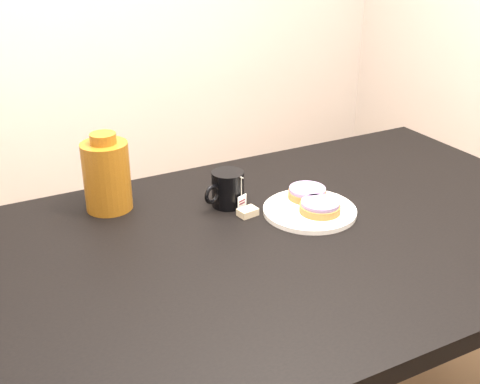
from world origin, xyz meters
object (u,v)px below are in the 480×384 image
(teabag_pouch, at_px, (248,212))
(bagel_package, at_px, (107,175))
(bagel_front, at_px, (320,207))
(bagel_back, at_px, (307,193))
(table, at_px, (302,261))
(plate, at_px, (310,210))
(mug, at_px, (227,189))

(teabag_pouch, relative_size, bagel_package, 0.23)
(bagel_front, bearing_deg, bagel_back, 78.11)
(table, bearing_deg, bagel_back, 53.46)
(plate, bearing_deg, mug, 139.93)
(bagel_front, relative_size, teabag_pouch, 3.06)
(bagel_package, bearing_deg, teabag_pouch, -34.70)
(mug, relative_size, teabag_pouch, 2.83)
(teabag_pouch, bearing_deg, plate, -23.17)
(mug, height_order, teabag_pouch, mug)
(bagel_back, relative_size, bagel_front, 0.75)
(teabag_pouch, xyz_separation_m, bagel_package, (-0.28, 0.19, 0.08))
(plate, xyz_separation_m, bagel_front, (0.01, -0.03, 0.02))
(plate, relative_size, bagel_package, 1.16)
(bagel_front, bearing_deg, plate, 113.10)
(bagel_back, distance_m, bagel_front, 0.08)
(plate, height_order, teabag_pouch, teabag_pouch)
(table, xyz_separation_m, bagel_package, (-0.36, 0.31, 0.17))
(table, height_order, bagel_front, bagel_front)
(bagel_back, height_order, mug, mug)
(bagel_package, bearing_deg, mug, -24.92)
(table, bearing_deg, mug, 116.82)
(bagel_front, height_order, teabag_pouch, bagel_front)
(mug, height_order, bagel_package, bagel_package)
(table, bearing_deg, plate, 46.90)
(bagel_back, bearing_deg, table, -126.54)
(plate, height_order, bagel_package, bagel_package)
(table, relative_size, plate, 6.28)
(bagel_front, xyz_separation_m, mug, (-0.17, 0.16, 0.02))
(plate, xyz_separation_m, mug, (-0.15, 0.13, 0.04))
(bagel_front, bearing_deg, mug, 136.75)
(table, height_order, bagel_back, bagel_back)
(bagel_back, bearing_deg, teabag_pouch, 178.19)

